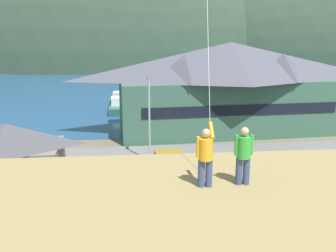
{
  "coord_description": "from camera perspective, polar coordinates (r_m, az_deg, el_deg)",
  "views": [
    {
      "loc": [
        -3.74,
        -19.49,
        10.89
      ],
      "look_at": [
        -1.26,
        9.0,
        3.62
      ],
      "focal_mm": 38.6,
      "sensor_mm": 36.0,
      "label": 1
    }
  ],
  "objects": [
    {
      "name": "ground_plane",
      "position": [
        22.64,
        5.33,
        -14.57
      ],
      "size": [
        600.0,
        600.0,
        0.0
      ],
      "primitive_type": "plane",
      "color": "#66604C"
    },
    {
      "name": "moored_boat_outer_mooring",
      "position": [
        52.16,
        -0.47,
        3.01
      ],
      "size": [
        2.4,
        5.93,
        2.16
      ],
      "color": "#A8A399",
      "rests_on": "ground"
    },
    {
      "name": "storage_shed_near_lot",
      "position": [
        28.15,
        -23.87,
        -4.29
      ],
      "size": [
        8.07,
        5.71,
        4.87
      ],
      "color": "#756B5B",
      "rests_on": "ground"
    },
    {
      "name": "moored_boat_wharfside",
      "position": [
        53.29,
        -7.96,
        3.11
      ],
      "size": [
        2.9,
        8.05,
        2.16
      ],
      "color": "#23564C",
      "rests_on": "ground"
    },
    {
      "name": "far_hill_west_ridge",
      "position": [
        131.89,
        -10.32,
        9.29
      ],
      "size": [
        113.68,
        57.17,
        93.4
      ],
      "primitive_type": "ellipsoid",
      "color": "#334733",
      "rests_on": "ground"
    },
    {
      "name": "parked_car_corner_spot",
      "position": [
        21.49,
        -8.53,
        -13.12
      ],
      "size": [
        4.25,
        2.16,
        1.82
      ],
      "color": "black",
      "rests_on": "parking_lot_pad"
    },
    {
      "name": "parked_car_mid_row_center",
      "position": [
        24.65,
        15.71,
        -9.81
      ],
      "size": [
        4.28,
        2.21,
        1.82
      ],
      "color": "#236633",
      "rests_on": "parking_lot_pad"
    },
    {
      "name": "person_kite_flyer",
      "position": [
        10.38,
        5.94,
        -4.64
      ],
      "size": [
        0.53,
        0.65,
        1.86
      ],
      "color": "#384770",
      "rests_on": "grassy_hill_foreground"
    },
    {
      "name": "parked_car_front_row_end",
      "position": [
        28.76,
        -0.07,
        -5.73
      ],
      "size": [
        4.34,
        2.35,
        1.82
      ],
      "color": "#B28923",
      "rests_on": "parking_lot_pad"
    },
    {
      "name": "storage_shed_waterside",
      "position": [
        43.22,
        1.11,
        3.27
      ],
      "size": [
        6.33,
        6.45,
        5.11
      ],
      "color": "#338475",
      "rests_on": "ground"
    },
    {
      "name": "parked_car_back_row_left",
      "position": [
        23.01,
        5.36,
        -11.09
      ],
      "size": [
        4.28,
        2.21,
        1.82
      ],
      "color": "black",
      "rests_on": "parking_lot_pad"
    },
    {
      "name": "moored_boat_inner_slip",
      "position": [
        58.01,
        -7.7,
        4.03
      ],
      "size": [
        2.71,
        7.8,
        2.16
      ],
      "color": "silver",
      "rests_on": "ground"
    },
    {
      "name": "person_companion",
      "position": [
        10.72,
        11.84,
        -4.36
      ],
      "size": [
        0.55,
        0.4,
        1.74
      ],
      "color": "#384770",
      "rests_on": "grassy_hill_foreground"
    },
    {
      "name": "parking_lot_pad",
      "position": [
        27.04,
        3.45,
        -9.4
      ],
      "size": [
        40.0,
        20.0,
        0.1
      ],
      "primitive_type": "cube",
      "color": "slate",
      "rests_on": "ground"
    },
    {
      "name": "harbor_lodge",
      "position": [
        41.75,
        9.7,
        6.42
      ],
      "size": [
        26.81,
        11.88,
        10.08
      ],
      "color": "#38604C",
      "rests_on": "ground"
    },
    {
      "name": "bay_water",
      "position": [
        80.32,
        -2.27,
        6.46
      ],
      "size": [
        360.0,
        84.0,
        0.03
      ],
      "primitive_type": "cube",
      "color": "navy",
      "rests_on": "ground"
    },
    {
      "name": "wharf_dock",
      "position": [
        54.42,
        -4.07,
        3.05
      ],
      "size": [
        3.2,
        15.59,
        0.7
      ],
      "color": "#70604C",
      "rests_on": "ground"
    },
    {
      "name": "parking_light_pole",
      "position": [
        30.77,
        -2.98,
        1.91
      ],
      "size": [
        0.24,
        0.78,
        7.36
      ],
      "color": "#ADADB2",
      "rests_on": "parking_lot_pad"
    },
    {
      "name": "parked_car_front_row_silver",
      "position": [
        29.54,
        19.9,
        -6.06
      ],
      "size": [
        4.24,
        2.14,
        1.82
      ],
      "color": "navy",
      "rests_on": "parking_lot_pad"
    }
  ]
}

